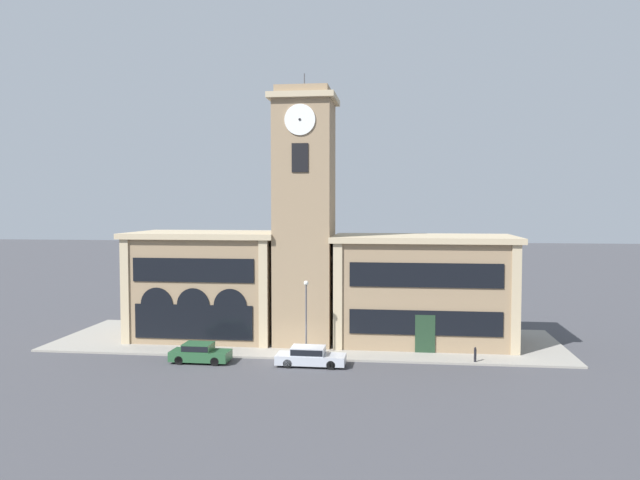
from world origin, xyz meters
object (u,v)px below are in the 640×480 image
at_px(parked_car_mid, 310,356).
at_px(street_lamp, 306,306).
at_px(parked_car_near, 200,352).
at_px(bollard, 475,355).

xyz_separation_m(parked_car_mid, street_lamp, (-0.59, 2.23, 3.13)).
height_order(parked_car_near, bollard, parked_car_near).
distance_m(parked_car_near, parked_car_mid, 8.00).
bearing_deg(parked_car_near, parked_car_mid, 0.54).
distance_m(parked_car_near, bollard, 19.71).
height_order(parked_car_mid, street_lamp, street_lamp).
bearing_deg(bollard, parked_car_near, -174.20).
bearing_deg(bollard, parked_car_mid, -170.26).
height_order(parked_car_near, street_lamp, street_lamp).
relative_size(parked_car_near, bollard, 4.00).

